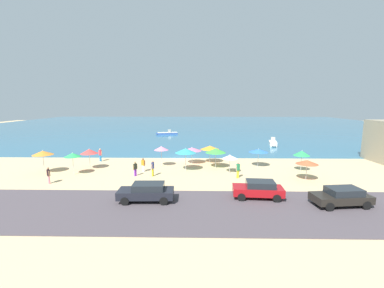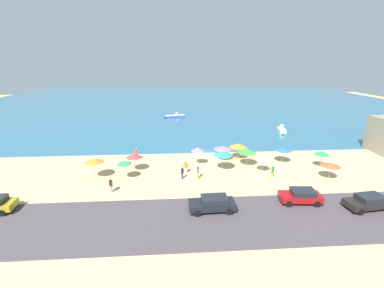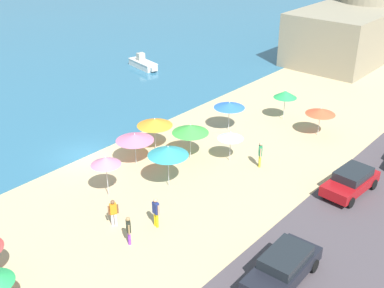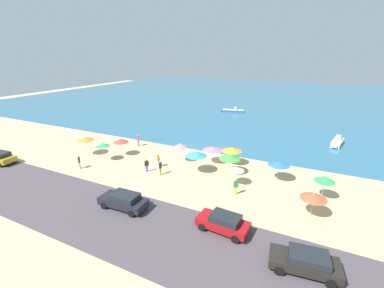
{
  "view_description": "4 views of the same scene",
  "coord_description": "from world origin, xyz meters",
  "px_view_note": "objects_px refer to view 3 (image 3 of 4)",
  "views": [
    {
      "loc": [
        2.3,
        -35.97,
        7.84
      ],
      "look_at": [
        1.53,
        2.61,
        1.64
      ],
      "focal_mm": 24.0,
      "sensor_mm": 36.0,
      "label": 1
    },
    {
      "loc": [
        -5.11,
        -37.74,
        13.66
      ],
      "look_at": [
        -2.66,
        -1.46,
        1.98
      ],
      "focal_mm": 24.0,
      "sensor_mm": 36.0,
      "label": 2
    },
    {
      "loc": [
        -17.16,
        -24.3,
        15.42
      ],
      "look_at": [
        4.47,
        -5.75,
        1.16
      ],
      "focal_mm": 45.0,
      "sensor_mm": 36.0,
      "label": 3
    },
    {
      "loc": [
        12.46,
        -31.75,
        13.15
      ],
      "look_at": [
        -1.23,
        -3.39,
        2.12
      ],
      "focal_mm": 24.0,
      "sensor_mm": 36.0,
      "label": 4
    }
  ],
  "objects_px": {
    "beach_umbrella_2": "(285,94)",
    "skiff_nearshore": "(143,64)",
    "parked_car_2": "(351,181)",
    "bather_4": "(260,153)",
    "beach_umbrella_4": "(190,129)",
    "beach_umbrella_1": "(106,161)",
    "beach_umbrella_5": "(321,111)",
    "parked_car_0": "(283,267)",
    "bather_1": "(156,211)",
    "bather_5": "(129,229)",
    "harbor_fortress": "(360,12)",
    "beach_umbrella_3": "(231,135)",
    "beach_umbrella_11": "(229,105)",
    "beach_umbrella_7": "(155,122)",
    "beach_umbrella_9": "(168,151)",
    "beach_umbrella_0": "(135,137)",
    "bather_0": "(113,211)"
  },
  "relations": [
    {
      "from": "beach_umbrella_2",
      "to": "skiff_nearshore",
      "type": "height_order",
      "value": "beach_umbrella_2"
    },
    {
      "from": "parked_car_2",
      "to": "bather_4",
      "type": "bearing_deg",
      "value": 97.48
    },
    {
      "from": "beach_umbrella_4",
      "to": "bather_4",
      "type": "height_order",
      "value": "beach_umbrella_4"
    },
    {
      "from": "beach_umbrella_1",
      "to": "bather_4",
      "type": "xyz_separation_m",
      "value": [
        8.72,
        -4.83,
        -1.32
      ]
    },
    {
      "from": "beach_umbrella_5",
      "to": "parked_car_0",
      "type": "height_order",
      "value": "beach_umbrella_5"
    },
    {
      "from": "beach_umbrella_1",
      "to": "bather_1",
      "type": "bearing_deg",
      "value": -94.75
    },
    {
      "from": "beach_umbrella_4",
      "to": "bather_4",
      "type": "bearing_deg",
      "value": -64.09
    },
    {
      "from": "bather_5",
      "to": "harbor_fortress",
      "type": "distance_m",
      "value": 40.72
    },
    {
      "from": "beach_umbrella_3",
      "to": "parked_car_0",
      "type": "height_order",
      "value": "beach_umbrella_3"
    },
    {
      "from": "beach_umbrella_11",
      "to": "bather_1",
      "type": "xyz_separation_m",
      "value": [
        -12.34,
        -4.42,
        -1.03
      ]
    },
    {
      "from": "bather_1",
      "to": "beach_umbrella_7",
      "type": "bearing_deg",
      "value": 44.75
    },
    {
      "from": "beach_umbrella_7",
      "to": "bather_4",
      "type": "bearing_deg",
      "value": -69.46
    },
    {
      "from": "beach_umbrella_2",
      "to": "beach_umbrella_3",
      "type": "xyz_separation_m",
      "value": [
        -8.32,
        -0.86,
        -0.27
      ]
    },
    {
      "from": "beach_umbrella_3",
      "to": "parked_car_2",
      "type": "relative_size",
      "value": 0.51
    },
    {
      "from": "parked_car_0",
      "to": "beach_umbrella_9",
      "type": "bearing_deg",
      "value": 74.29
    },
    {
      "from": "beach_umbrella_2",
      "to": "skiff_nearshore",
      "type": "bearing_deg",
      "value": 83.54
    },
    {
      "from": "beach_umbrella_9",
      "to": "beach_umbrella_5",
      "type": "bearing_deg",
      "value": -15.56
    },
    {
      "from": "bather_5",
      "to": "skiff_nearshore",
      "type": "xyz_separation_m",
      "value": [
        20.74,
        20.33,
        -0.4
      ]
    },
    {
      "from": "bather_1",
      "to": "harbor_fortress",
      "type": "height_order",
      "value": "harbor_fortress"
    },
    {
      "from": "bather_1",
      "to": "harbor_fortress",
      "type": "xyz_separation_m",
      "value": [
        38.2,
        5.9,
        3.79
      ]
    },
    {
      "from": "beach_umbrella_1",
      "to": "beach_umbrella_5",
      "type": "bearing_deg",
      "value": -19.29
    },
    {
      "from": "harbor_fortress",
      "to": "bather_5",
      "type": "bearing_deg",
      "value": -171.68
    },
    {
      "from": "beach_umbrella_0",
      "to": "bather_0",
      "type": "relative_size",
      "value": 1.56
    },
    {
      "from": "bather_5",
      "to": "parked_car_0",
      "type": "height_order",
      "value": "bather_5"
    },
    {
      "from": "beach_umbrella_1",
      "to": "bather_4",
      "type": "height_order",
      "value": "beach_umbrella_1"
    },
    {
      "from": "parked_car_0",
      "to": "harbor_fortress",
      "type": "distance_m",
      "value": 39.89
    },
    {
      "from": "beach_umbrella_9",
      "to": "bather_0",
      "type": "relative_size",
      "value": 1.71
    },
    {
      "from": "bather_5",
      "to": "parked_car_0",
      "type": "distance_m",
      "value": 7.77
    },
    {
      "from": "beach_umbrella_11",
      "to": "parked_car_2",
      "type": "bearing_deg",
      "value": -102.99
    },
    {
      "from": "bather_5",
      "to": "parked_car_2",
      "type": "height_order",
      "value": "bather_5"
    },
    {
      "from": "beach_umbrella_9",
      "to": "beach_umbrella_4",
      "type": "bearing_deg",
      "value": 20.73
    },
    {
      "from": "bather_0",
      "to": "beach_umbrella_5",
      "type": "bearing_deg",
      "value": -9.58
    },
    {
      "from": "parked_car_0",
      "to": "beach_umbrella_7",
      "type": "bearing_deg",
      "value": 67.33
    },
    {
      "from": "beach_umbrella_2",
      "to": "bather_1",
      "type": "distance_m",
      "value": 16.98
    },
    {
      "from": "parked_car_0",
      "to": "bather_0",
      "type": "bearing_deg",
      "value": 103.46
    },
    {
      "from": "beach_umbrella_0",
      "to": "bather_5",
      "type": "xyz_separation_m",
      "value": [
        -6.02,
        -5.87,
        -1.02
      ]
    },
    {
      "from": "beach_umbrella_3",
      "to": "beach_umbrella_11",
      "type": "bearing_deg",
      "value": 37.61
    },
    {
      "from": "beach_umbrella_1",
      "to": "harbor_fortress",
      "type": "distance_m",
      "value": 37.96
    },
    {
      "from": "beach_umbrella_5",
      "to": "beach_umbrella_11",
      "type": "distance_m",
      "value": 6.65
    },
    {
      "from": "beach_umbrella_3",
      "to": "parked_car_0",
      "type": "xyz_separation_m",
      "value": [
        -7.7,
        -8.69,
        -1.03
      ]
    },
    {
      "from": "beach_umbrella_2",
      "to": "beach_umbrella_5",
      "type": "bearing_deg",
      "value": -103.6
    },
    {
      "from": "skiff_nearshore",
      "to": "beach_umbrella_2",
      "type": "bearing_deg",
      "value": -96.46
    },
    {
      "from": "beach_umbrella_1",
      "to": "harbor_fortress",
      "type": "xyz_separation_m",
      "value": [
        37.85,
        1.61,
        2.48
      ]
    },
    {
      "from": "beach_umbrella_2",
      "to": "harbor_fortress",
      "type": "distance_m",
      "value": 21.88
    },
    {
      "from": "beach_umbrella_2",
      "to": "bather_4",
      "type": "relative_size",
      "value": 1.42
    },
    {
      "from": "beach_umbrella_4",
      "to": "bather_1",
      "type": "relative_size",
      "value": 1.43
    },
    {
      "from": "beach_umbrella_11",
      "to": "bather_0",
      "type": "height_order",
      "value": "beach_umbrella_11"
    },
    {
      "from": "bather_1",
      "to": "skiff_nearshore",
      "type": "relative_size",
      "value": 0.41
    },
    {
      "from": "beach_umbrella_4",
      "to": "beach_umbrella_7",
      "type": "bearing_deg",
      "value": 101.54
    },
    {
      "from": "beach_umbrella_4",
      "to": "parked_car_2",
      "type": "distance_m",
      "value": 10.53
    }
  ]
}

